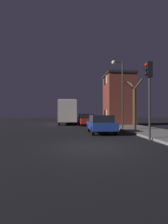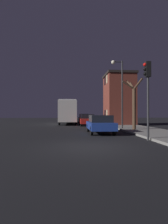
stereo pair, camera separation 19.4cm
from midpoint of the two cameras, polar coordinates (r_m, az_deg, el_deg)
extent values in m
plane|color=black|center=(8.56, 2.13, -11.12)|extent=(120.00, 120.00, 0.00)
cube|color=brown|center=(24.78, 11.04, 3.86)|extent=(3.65, 4.17, 6.68)
cube|color=black|center=(25.29, 11.03, 11.77)|extent=(3.89, 4.41, 0.30)
cube|color=beige|center=(23.64, 7.18, -0.63)|extent=(0.03, 0.70, 1.10)
cube|color=black|center=(24.89, 6.56, -0.63)|extent=(0.03, 0.70, 1.10)
cube|color=beige|center=(24.09, 7.16, 10.56)|extent=(0.03, 0.70, 1.10)
cube|color=black|center=(25.32, 6.55, 10.01)|extent=(0.03, 0.70, 1.10)
cylinder|color=#28282B|center=(17.73, 12.16, 5.59)|extent=(0.14, 0.14, 6.65)
cylinder|color=#28282B|center=(18.23, 10.73, 15.75)|extent=(0.90, 0.09, 0.09)
sphere|color=#F4EAC6|center=(18.11, 9.31, 15.70)|extent=(0.40, 0.40, 0.40)
cylinder|color=#28282B|center=(10.85, 20.14, 0.99)|extent=(0.12, 0.12, 3.71)
cube|color=black|center=(11.15, 20.10, 12.92)|extent=(0.30, 0.24, 0.90)
sphere|color=red|center=(11.14, 19.22, 14.36)|extent=(0.20, 0.20, 0.20)
sphere|color=black|center=(11.08, 19.23, 13.01)|extent=(0.20, 0.20, 0.20)
sphere|color=black|center=(11.02, 19.23, 11.64)|extent=(0.20, 0.20, 0.20)
cylinder|color=#473323|center=(16.69, 15.84, 0.91)|extent=(0.32, 0.32, 3.70)
cylinder|color=#473323|center=(16.67, 14.11, 8.47)|extent=(1.17, 0.23, 0.80)
cylinder|color=#473323|center=(17.19, 15.08, 8.12)|extent=(0.35, 0.86, 0.75)
cylinder|color=#473323|center=(16.47, 17.05, 8.76)|extent=(0.54, 1.20, 0.92)
cylinder|color=#473323|center=(17.54, 14.66, 8.57)|extent=(0.36, 1.54, 1.13)
cylinder|color=#473323|center=(17.18, 15.24, 8.20)|extent=(0.29, 0.80, 0.79)
cube|color=beige|center=(27.65, -5.58, 0.14)|extent=(2.44, 10.47, 2.87)
cube|color=black|center=(27.66, -5.58, 1.21)|extent=(2.46, 9.63, 1.03)
cube|color=#B2B2B2|center=(27.70, -5.57, 3.24)|extent=(2.32, 9.95, 0.12)
cylinder|color=black|center=(31.07, -3.42, -2.59)|extent=(0.18, 0.96, 0.96)
cylinder|color=black|center=(31.10, -7.59, -2.58)|extent=(0.18, 0.96, 0.96)
cylinder|color=black|center=(24.28, -3.00, -3.15)|extent=(0.18, 0.96, 0.96)
cylinder|color=black|center=(24.31, -8.34, -3.14)|extent=(0.18, 0.96, 0.96)
cube|color=navy|center=(14.11, 5.11, -4.42)|extent=(1.85, 4.04, 0.56)
cube|color=black|center=(13.88, 5.25, -2.18)|extent=(1.63, 2.10, 0.55)
cylinder|color=black|center=(15.57, 7.30, -5.09)|extent=(0.18, 0.68, 0.68)
cylinder|color=black|center=(15.31, 1.15, -5.17)|extent=(0.18, 0.68, 0.68)
cylinder|color=black|center=(13.03, 9.76, -5.97)|extent=(0.18, 0.68, 0.68)
cylinder|color=black|center=(12.71, 2.41, -6.11)|extent=(0.18, 0.68, 0.68)
cube|color=#B21E19|center=(23.12, 0.67, -2.87)|extent=(1.86, 4.50, 0.63)
cube|color=black|center=(22.88, 0.72, -1.41)|extent=(1.64, 2.34, 0.55)
cylinder|color=black|center=(24.68, 2.28, -3.45)|extent=(0.18, 0.66, 0.66)
cylinder|color=black|center=(24.53, -1.62, -3.47)|extent=(0.18, 0.66, 0.66)
cylinder|color=black|center=(21.79, 3.24, -3.83)|extent=(0.18, 0.66, 0.66)
cylinder|color=black|center=(21.61, -1.18, -3.86)|extent=(0.18, 0.66, 0.66)
cube|color=#B7BABF|center=(31.25, -0.51, -2.29)|extent=(1.70, 4.57, 0.69)
cube|color=black|center=(31.01, -0.47, -1.14)|extent=(1.50, 2.38, 0.57)
cylinder|color=black|center=(32.81, 0.62, -2.81)|extent=(0.18, 0.59, 0.59)
cylinder|color=black|center=(32.70, -2.04, -2.82)|extent=(0.18, 0.59, 0.59)
cylinder|color=black|center=(29.86, 1.17, -3.03)|extent=(0.18, 0.59, 0.59)
cylinder|color=black|center=(29.73, -1.75, -3.04)|extent=(0.18, 0.59, 0.59)
camera|label=1|loc=(0.10, -90.26, 0.00)|focal=28.00mm
camera|label=2|loc=(0.10, 89.74, 0.00)|focal=28.00mm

